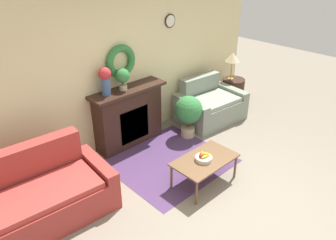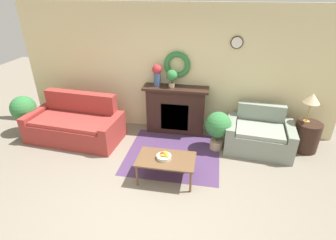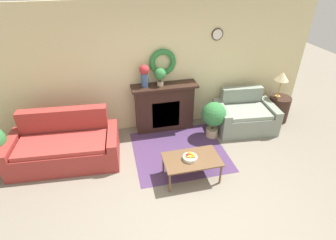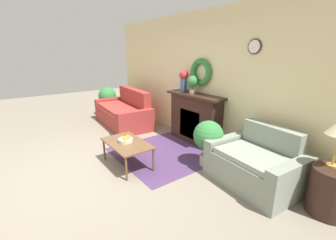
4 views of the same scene
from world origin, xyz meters
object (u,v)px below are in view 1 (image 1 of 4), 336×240
object	(u,v)px
side_table_by_loveseat	(233,92)
potted_plant_on_mantel	(122,77)
vase_on_mantel_left	(105,79)
potted_plant_floor_by_loveseat	(188,112)
loveseat_right	(210,106)
couch_left	(34,200)
fireplace	(129,116)
table_lamp	(233,58)
coffee_table	(205,161)
fruit_bowl	(204,157)

from	to	relation	value
side_table_by_loveseat	potted_plant_on_mantel	world-z (taller)	potted_plant_on_mantel
vase_on_mantel_left	potted_plant_on_mantel	world-z (taller)	vase_on_mantel_left
potted_plant_floor_by_loveseat	loveseat_right	bearing A→B (deg)	11.54
couch_left	potted_plant_on_mantel	world-z (taller)	potted_plant_on_mantel
fireplace	vase_on_mantel_left	world-z (taller)	vase_on_mantel_left
vase_on_mantel_left	side_table_by_loveseat	bearing A→B (deg)	-5.34
table_lamp	vase_on_mantel_left	world-z (taller)	vase_on_mantel_left
coffee_table	fruit_bowl	xyz separation A→B (m)	(-0.03, -0.00, 0.09)
loveseat_right	coffee_table	bearing A→B (deg)	-136.66
loveseat_right	table_lamp	bearing A→B (deg)	16.21
fruit_bowl	side_table_by_loveseat	xyz separation A→B (m)	(2.60, 1.40, -0.17)
coffee_table	potted_plant_on_mantel	bearing A→B (deg)	96.37
fireplace	potted_plant_floor_by_loveseat	size ratio (longest dim) A/B	1.73
table_lamp	potted_plant_on_mantel	distance (m)	2.72
coffee_table	vase_on_mantel_left	bearing A→B (deg)	106.59
potted_plant_on_mantel	potted_plant_floor_by_loveseat	bearing A→B (deg)	-28.51
fireplace	potted_plant_on_mantel	distance (m)	0.76
fruit_bowl	potted_plant_on_mantel	bearing A→B (deg)	95.35
couch_left	table_lamp	distance (m)	4.74
couch_left	table_lamp	bearing A→B (deg)	9.96
loveseat_right	table_lamp	xyz separation A→B (m)	(0.87, 0.16, 0.78)
loveseat_right	table_lamp	distance (m)	1.18
fireplace	potted_plant_on_mantel	xyz separation A→B (m)	(-0.09, -0.01, 0.76)
potted_plant_on_mantel	vase_on_mantel_left	bearing A→B (deg)	176.37
coffee_table	table_lamp	distance (m)	2.98
coffee_table	fireplace	bearing A→B (deg)	93.40
potted_plant_on_mantel	couch_left	bearing A→B (deg)	-161.30
vase_on_mantel_left	couch_left	bearing A→B (deg)	-157.44
vase_on_mantel_left	fireplace	bearing A→B (deg)	-0.79
coffee_table	vase_on_mantel_left	xyz separation A→B (m)	(-0.50, 1.68, 0.95)
table_lamp	potted_plant_floor_by_loveseat	size ratio (longest dim) A/B	0.74
couch_left	coffee_table	xyz separation A→B (m)	(2.15, -1.00, 0.06)
potted_plant_on_mantel	potted_plant_floor_by_loveseat	distance (m)	1.39
fireplace	coffee_table	bearing A→B (deg)	-86.60
coffee_table	potted_plant_on_mantel	distance (m)	1.90
potted_plant_on_mantel	fruit_bowl	bearing A→B (deg)	-84.65
fruit_bowl	potted_plant_floor_by_loveseat	xyz separation A→B (m)	(0.86, 1.12, 0.04)
fruit_bowl	fireplace	bearing A→B (deg)	92.38
potted_plant_on_mantel	coffee_table	bearing A→B (deg)	-83.63
couch_left	table_lamp	xyz separation A→B (m)	(4.66, 0.45, 0.76)
couch_left	side_table_by_loveseat	xyz separation A→B (m)	(4.72, 0.40, -0.02)
coffee_table	table_lamp	bearing A→B (deg)	29.86
table_lamp	loveseat_right	bearing A→B (deg)	-169.27
couch_left	coffee_table	size ratio (longest dim) A/B	2.10
couch_left	potted_plant_floor_by_loveseat	distance (m)	2.98
coffee_table	side_table_by_loveseat	size ratio (longest dim) A/B	1.61
couch_left	table_lamp	size ratio (longest dim) A/B	3.41
fruit_bowl	side_table_by_loveseat	distance (m)	2.96
side_table_by_loveseat	vase_on_mantel_left	world-z (taller)	vase_on_mantel_left
fireplace	side_table_by_loveseat	size ratio (longest dim) A/B	2.32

